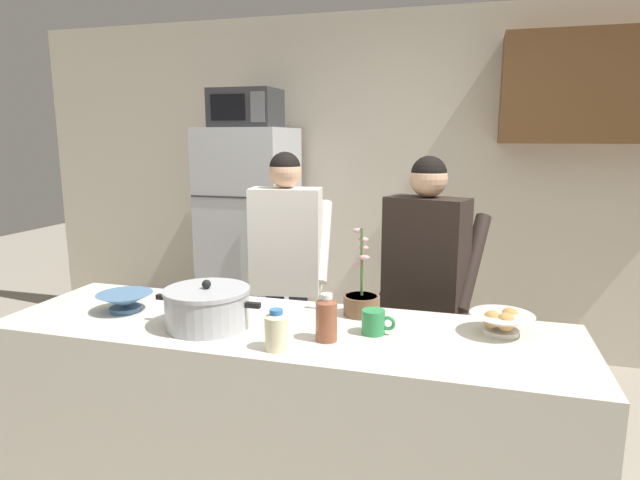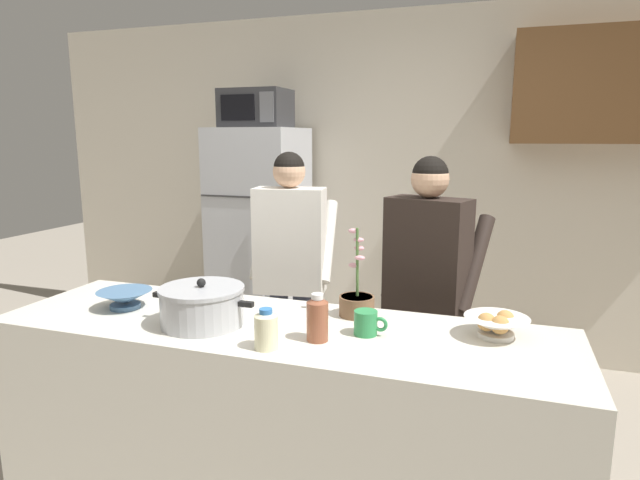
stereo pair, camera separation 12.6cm
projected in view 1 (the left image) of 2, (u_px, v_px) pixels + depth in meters
back_wall_unit at (413, 171)px, 4.14m from camera, size 6.00×0.48×2.60m
kitchen_island at (284, 430)px, 2.25m from camera, size 2.34×0.68×0.92m
refrigerator at (250, 242)px, 4.17m from camera, size 0.64×0.68×1.74m
microwave at (246, 108)px, 3.96m from camera, size 0.48×0.37×0.28m
person_near_pot at (286, 256)px, 3.13m from camera, size 0.53×0.46×1.59m
person_by_sink at (426, 275)px, 2.73m from camera, size 0.57×0.52×1.58m
cooking_pot at (207, 307)px, 2.14m from camera, size 0.45×0.34×0.19m
coffee_mug at (374, 322)px, 2.06m from camera, size 0.13×0.09×0.10m
bread_bowl at (502, 322)px, 2.06m from camera, size 0.24×0.24×0.10m
empty_bowl at (125, 301)px, 2.33m from camera, size 0.24×0.24×0.08m
bottle_near_edge at (276, 330)px, 1.91m from camera, size 0.09×0.09×0.15m
bottle_mid_counter at (326, 318)px, 1.99m from camera, size 0.08×0.08×0.18m
potted_orchid at (361, 301)px, 2.28m from camera, size 0.15×0.15×0.38m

